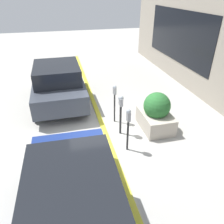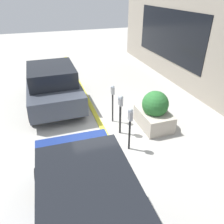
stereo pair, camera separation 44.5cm
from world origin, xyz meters
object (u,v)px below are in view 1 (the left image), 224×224
(parked_car_front, at_px, (74,206))
(parking_meter_second, at_px, (121,107))
(parking_meter_middle, at_px, (115,97))
(parking_meter_nearest, at_px, (128,122))
(parked_car_middle, at_px, (58,84))
(planter_box, at_px, (156,114))

(parked_car_front, bearing_deg, parking_meter_second, -28.19)
(parking_meter_middle, distance_m, parked_car_front, 4.14)
(parked_car_front, bearing_deg, parking_meter_nearest, -36.36)
(parking_meter_nearest, bearing_deg, parked_car_middle, 26.60)
(parking_meter_second, bearing_deg, parked_car_middle, 33.64)
(parked_car_middle, bearing_deg, parking_meter_middle, -138.07)
(parking_meter_nearest, bearing_deg, parked_car_front, 142.42)
(parking_meter_middle, relative_size, planter_box, 1.05)
(parking_meter_middle, bearing_deg, parking_meter_nearest, 179.21)
(parking_meter_nearest, xyz_separation_m, planter_box, (0.86, -1.24, -0.37))
(parking_meter_middle, relative_size, parked_car_front, 0.33)
(parked_car_front, height_order, parked_car_middle, parked_car_middle)
(parking_meter_second, height_order, planter_box, parking_meter_second)
(parking_meter_second, relative_size, parked_car_front, 0.33)
(parking_meter_second, distance_m, parked_car_front, 3.48)
(parking_meter_middle, distance_m, planter_box, 1.48)
(planter_box, height_order, parked_car_front, parked_car_front)
(parking_meter_middle, xyz_separation_m, parked_car_front, (-3.77, 1.70, -0.16))
(parking_meter_nearest, distance_m, parking_meter_middle, 1.59)
(parking_meter_middle, distance_m, parked_car_middle, 2.67)
(parked_car_middle, bearing_deg, planter_box, -132.38)
(parking_meter_second, bearing_deg, parking_meter_nearest, 178.30)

